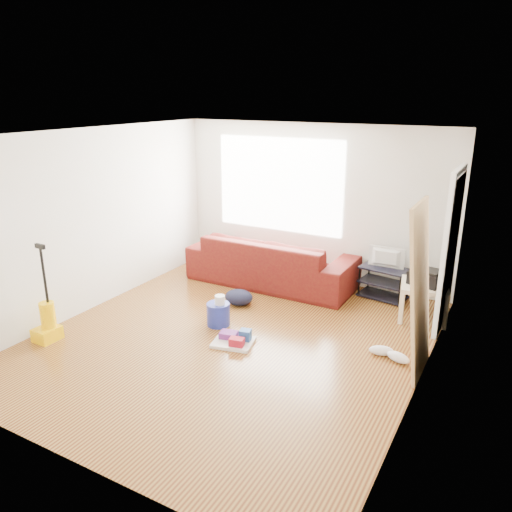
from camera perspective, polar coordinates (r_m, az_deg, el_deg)
The scene contains 13 objects.
room at distance 5.95m, azimuth -1.60°, elevation 1.74°, with size 4.51×5.01×2.51m.
sofa at distance 8.08m, azimuth 1.77°, elevation -3.10°, with size 2.65×1.03×0.77m, color #48090D.
tv_stand at distance 7.67m, azimuth 14.37°, elevation -2.93°, with size 0.74×0.49×0.48m.
tv at distance 7.54m, azimuth 14.59°, elevation -0.22°, with size 0.53×0.07×0.30m, color black.
side_table at distance 7.08m, azimuth 18.70°, elevation -3.66°, with size 0.72×0.72×0.49m.
printer at distance 7.02m, azimuth 18.85°, elevation -2.28°, with size 0.46×0.39×0.21m.
bucket at distance 6.71m, azimuth -4.30°, elevation -7.82°, with size 0.30×0.30×0.30m, color navy.
toilet_paper at distance 6.59m, azimuth -4.12°, elevation -6.24°, with size 0.13×0.13×0.12m, color silver.
cleaning_tray at distance 6.20m, azimuth -2.44°, elevation -9.54°, with size 0.55×0.48×0.17m.
backpack at distance 7.29m, azimuth -1.97°, elevation -5.55°, with size 0.41×0.33×0.23m, color black.
sneakers at distance 6.08m, azimuth 15.02°, elevation -10.75°, with size 0.52×0.27×0.12m.
vacuum at distance 6.74m, azimuth -22.75°, elevation -7.02°, with size 0.26×0.30×1.23m.
door_panel at distance 5.96m, azimuth 17.33°, elevation -12.26°, with size 0.04×0.76×1.90m, color tan.
Camera 1 is at (2.97, -4.76, 2.94)m, focal length 35.00 mm.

